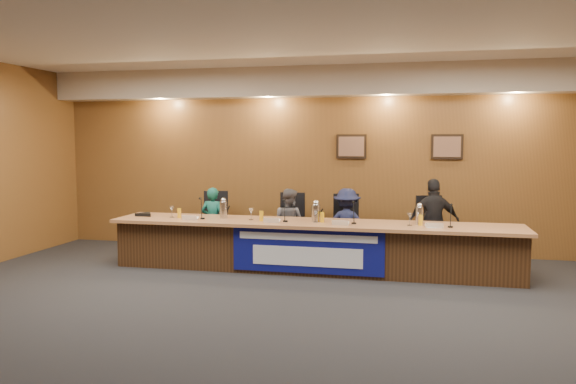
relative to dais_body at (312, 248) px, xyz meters
name	(u,v)px	position (x,y,z in m)	size (l,w,h in m)	color
floor	(273,320)	(0.00, -2.40, -0.35)	(10.00, 10.00, 0.00)	black
ceiling	(272,21)	(0.00, -2.40, 2.85)	(10.00, 8.00, 0.04)	silver
wall_back	(329,161)	(0.00, 1.60, 1.25)	(10.00, 0.04, 3.20)	brown
soffit	(327,81)	(0.00, 1.35, 2.60)	(10.00, 0.50, 0.50)	beige
dais_body	(312,248)	(0.00, 0.00, 0.00)	(6.00, 0.80, 0.70)	#3B2413
dais_top	(312,223)	(0.00, -0.05, 0.38)	(6.10, 0.95, 0.05)	#A26C44
banner	(307,251)	(0.00, -0.41, 0.03)	(2.20, 0.02, 0.65)	navy
banner_text_upper	(307,237)	(0.00, -0.43, 0.23)	(2.00, 0.01, 0.10)	silver
banner_text_lower	(307,257)	(0.00, -0.43, -0.05)	(1.60, 0.01, 0.28)	silver
wall_photo_left	(351,146)	(0.40, 1.57, 1.50)	(0.52, 0.04, 0.42)	black
wall_photo_right	(447,147)	(2.00, 1.57, 1.50)	(0.52, 0.04, 0.42)	black
panelist_a	(213,221)	(-1.85, 0.75, 0.23)	(0.42, 0.28, 1.16)	#14584D
panelist_b	(289,224)	(-0.53, 0.75, 0.23)	(0.57, 0.44, 1.17)	#56545A
panelist_c	(347,225)	(0.43, 0.75, 0.24)	(0.77, 0.44, 1.19)	#151A3B
panelist_d	(434,222)	(1.79, 0.75, 0.33)	(0.80, 0.33, 1.37)	black
office_chair_a	(215,226)	(-1.85, 0.85, 0.13)	(0.48, 0.48, 0.08)	black
office_chair_b	(290,229)	(-0.53, 0.85, 0.13)	(0.48, 0.48, 0.08)	black
office_chair_c	(347,231)	(0.43, 0.85, 0.13)	(0.48, 0.48, 0.08)	black
office_chair_d	(433,234)	(1.79, 0.85, 0.13)	(0.48, 0.48, 0.08)	black
nameplate_a	(189,217)	(-1.84, -0.30, 0.45)	(0.24, 0.06, 0.09)	white
microphone_a	(203,218)	(-1.69, -0.14, 0.41)	(0.07, 0.07, 0.02)	black
juice_glass_a	(179,213)	(-2.10, -0.09, 0.47)	(0.06, 0.06, 0.15)	#EDAC16
water_glass_a	(172,212)	(-2.23, -0.07, 0.49)	(0.08, 0.08, 0.18)	silver
nameplate_b	(271,220)	(-0.56, -0.29, 0.45)	(0.24, 0.06, 0.09)	white
microphone_b	(285,221)	(-0.38, -0.14, 0.41)	(0.07, 0.07, 0.02)	black
juice_glass_b	(261,216)	(-0.75, -0.13, 0.47)	(0.06, 0.06, 0.15)	#EDAC16
water_glass_b	(251,214)	(-0.94, -0.06, 0.49)	(0.08, 0.08, 0.18)	silver
nameplate_c	(340,222)	(0.46, -0.31, 0.45)	(0.24, 0.06, 0.09)	white
microphone_c	(354,223)	(0.64, -0.12, 0.41)	(0.07, 0.07, 0.02)	black
juice_glass_c	(322,217)	(0.16, -0.07, 0.47)	(0.06, 0.06, 0.15)	#EDAC16
water_glass_c	(316,216)	(0.07, -0.09, 0.49)	(0.08, 0.08, 0.18)	silver
nameplate_d	(435,225)	(1.76, -0.27, 0.45)	(0.24, 0.06, 0.09)	white
microphone_d	(450,227)	(1.98, -0.17, 0.41)	(0.07, 0.07, 0.02)	black
juice_glass_d	(421,220)	(1.58, -0.06, 0.47)	(0.06, 0.06, 0.15)	#EDAC16
water_glass_d	(410,219)	(1.43, -0.13, 0.49)	(0.08, 0.08, 0.18)	silver
carafe_left	(224,210)	(-1.41, 0.04, 0.53)	(0.12, 0.12, 0.25)	silver
carafe_mid	(316,213)	(0.06, -0.02, 0.53)	(0.13, 0.13, 0.25)	silver
carafe_right	(419,216)	(1.56, 0.02, 0.53)	(0.11, 0.11, 0.25)	silver
speakerphone	(145,214)	(-2.72, -0.02, 0.43)	(0.32, 0.32, 0.05)	black
paper_stack	(434,226)	(1.76, -0.13, 0.40)	(0.22, 0.30, 0.01)	white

